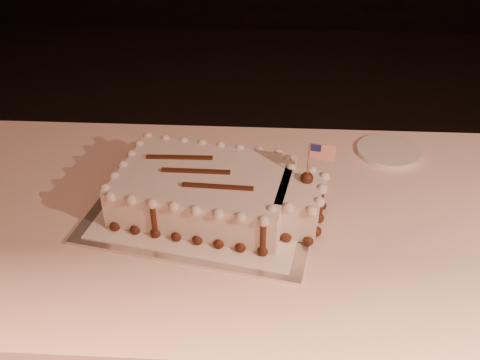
# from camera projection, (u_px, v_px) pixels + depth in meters

# --- Properties ---
(banquet_table) EXTENTS (2.40, 0.80, 0.75)m
(banquet_table) POSITION_uv_depth(u_px,v_px,m) (359.00, 328.00, 1.42)
(banquet_table) COLOR #FFD4C5
(banquet_table) RESTS_ON ground
(cake_board) EXTENTS (0.56, 0.46, 0.01)m
(cake_board) POSITION_uv_depth(u_px,v_px,m) (205.00, 208.00, 1.23)
(cake_board) COLOR silver
(cake_board) RESTS_ON banquet_table
(doily) EXTENTS (0.50, 0.42, 0.00)m
(doily) POSITION_uv_depth(u_px,v_px,m) (205.00, 206.00, 1.22)
(doily) COLOR white
(doily) RESTS_ON cake_board
(sheet_cake) EXTENTS (0.49, 0.33, 0.19)m
(sheet_cake) POSITION_uv_depth(u_px,v_px,m) (216.00, 191.00, 1.19)
(sheet_cake) COLOR silver
(sheet_cake) RESTS_ON doily
(side_plate) EXTENTS (0.17, 0.17, 0.01)m
(side_plate) POSITION_uv_depth(u_px,v_px,m) (388.00, 151.00, 1.42)
(side_plate) COLOR silver
(side_plate) RESTS_ON banquet_table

